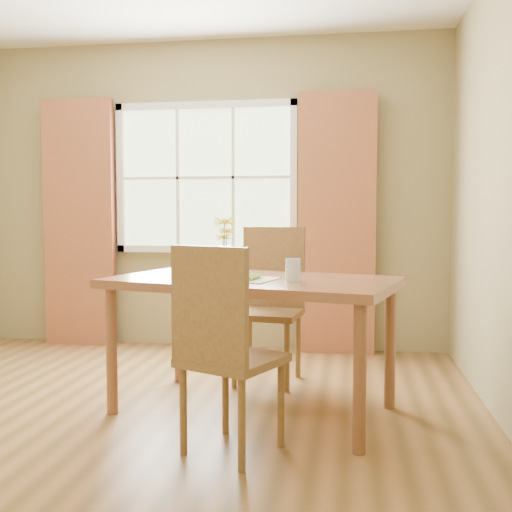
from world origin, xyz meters
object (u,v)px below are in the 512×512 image
at_px(chair_far, 271,296).
at_px(flower_vase, 225,240).
at_px(croissant_sandwich, 235,266).
at_px(water_glass, 293,270).
at_px(chair_near, 222,342).
at_px(dining_table, 253,292).

relative_size(chair_far, flower_vase, 3.03).
xyz_separation_m(croissant_sandwich, water_glass, (0.34, -0.04, -0.02)).
distance_m(chair_near, chair_far, 1.42).
bearing_deg(croissant_sandwich, dining_table, 39.07).
distance_m(croissant_sandwich, water_glass, 0.34).
distance_m(chair_far, water_glass, 0.92).
relative_size(croissant_sandwich, flower_vase, 0.49).
height_order(dining_table, flower_vase, flower_vase).
xyz_separation_m(chair_far, flower_vase, (-0.23, -0.48, 0.42)).
height_order(dining_table, water_glass, water_glass).
bearing_deg(water_glass, flower_vase, 141.76).
bearing_deg(dining_table, croissant_sandwich, -119.59).
bearing_deg(chair_far, flower_vase, -108.65).
distance_m(water_glass, flower_vase, 0.62).
distance_m(chair_far, flower_vase, 0.68).
bearing_deg(dining_table, chair_near, -78.28).
bearing_deg(water_glass, croissant_sandwich, 172.90).
distance_m(dining_table, chair_near, 0.72).
relative_size(dining_table, flower_vase, 5.10).
xyz_separation_m(dining_table, flower_vase, (-0.22, 0.23, 0.30)).
relative_size(chair_near, chair_far, 0.95).
bearing_deg(dining_table, flower_vase, 147.84).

